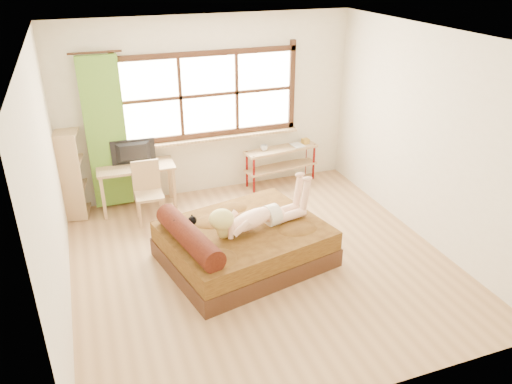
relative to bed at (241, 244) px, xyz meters
name	(u,v)px	position (x,y,z in m)	size (l,w,h in m)	color
floor	(261,261)	(0.23, -0.08, -0.25)	(4.50, 4.50, 0.00)	#9E754C
ceiling	(262,37)	(0.23, -0.08, 2.45)	(4.50, 4.50, 0.00)	white
wall_back	(209,108)	(0.23, 2.17, 1.10)	(4.50, 4.50, 0.00)	silver
wall_front	(366,268)	(0.23, -2.33, 1.10)	(4.50, 4.50, 0.00)	silver
wall_left	(49,190)	(-2.02, -0.08, 1.10)	(4.50, 4.50, 0.00)	silver
wall_right	(427,138)	(2.48, -0.08, 1.10)	(4.50, 4.50, 0.00)	silver
window	(209,98)	(0.23, 2.14, 1.25)	(2.80, 0.16, 1.46)	#FFEDBF
curtain	(106,134)	(-1.32, 2.05, 0.90)	(0.55, 0.10, 2.20)	#437D22
bed	(241,244)	(0.00, 0.00, 0.00)	(2.16, 1.88, 0.71)	#341A0F
woman	(257,207)	(0.20, -0.04, 0.50)	(1.32, 0.38, 0.56)	beige
kitten	(184,225)	(-0.67, 0.11, 0.33)	(0.28, 0.11, 0.23)	black
desk	(136,172)	(-0.99, 1.87, 0.34)	(1.11, 0.53, 0.69)	#A58559
monitor	(134,153)	(-0.99, 1.92, 0.61)	(0.63, 0.08, 0.36)	black
chair	(148,188)	(-0.88, 1.50, 0.22)	(0.39, 0.39, 0.86)	#A58559
pipe_shelf	(282,157)	(1.36, 2.00, 0.20)	(1.26, 0.47, 0.70)	#A58559
cup	(264,148)	(1.05, 1.99, 0.40)	(0.12, 0.12, 0.09)	gray
book	(293,146)	(1.55, 1.99, 0.37)	(0.17, 0.24, 0.02)	gray
bookshelf	(72,172)	(-1.85, 2.02, 0.40)	(0.40, 0.60, 1.28)	#A58559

